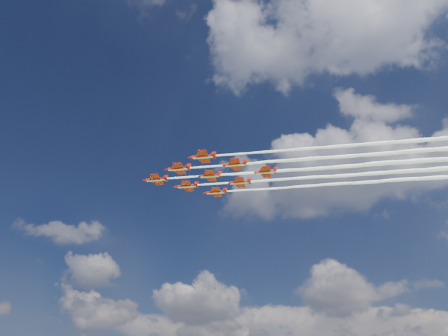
{
  "coord_description": "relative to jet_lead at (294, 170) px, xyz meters",
  "views": [
    {
      "loc": [
        76.1,
        -126.8,
        4.0
      ],
      "look_at": [
        9.94,
        2.75,
        86.91
      ],
      "focal_mm": 35.0,
      "sensor_mm": 36.0,
      "label": 1
    }
  ],
  "objects": [
    {
      "name": "jet_lead",
      "position": [
        0.0,
        0.0,
        0.0
      ],
      "size": [
        109.32,
        40.43,
        2.62
      ],
      "rotation": [
        0.0,
        0.0,
        0.33
      ],
      "color": "#B7150A"
    },
    {
      "name": "jet_row2_port",
      "position": [
        12.56,
        -3.41,
        0.0
      ],
      "size": [
        109.32,
        40.43,
        2.62
      ],
      "rotation": [
        0.0,
        0.0,
        0.33
      ],
      "color": "#B7150A"
    },
    {
      "name": "jet_row2_starb",
      "position": [
        7.9,
        10.35,
        0.0
      ],
      "size": [
        109.32,
        40.43,
        2.62
      ],
      "rotation": [
        0.0,
        0.0,
        0.33
      ],
      "color": "#B7150A"
    },
    {
      "name": "jet_row3_port",
      "position": [
        25.13,
        -6.82,
        0.0
      ],
      "size": [
        109.32,
        40.43,
        2.62
      ],
      "rotation": [
        0.0,
        0.0,
        0.33
      ],
      "color": "#B7150A"
    },
    {
      "name": "jet_row3_centre",
      "position": [
        20.47,
        6.94,
        0.0
      ],
      "size": [
        109.32,
        40.43,
        2.62
      ],
      "rotation": [
        0.0,
        0.0,
        0.33
      ],
      "color": "#B7150A"
    },
    {
      "name": "jet_row3_starb",
      "position": [
        15.8,
        20.69,
        0.0
      ],
      "size": [
        109.32,
        40.43,
        2.62
      ],
      "rotation": [
        0.0,
        0.0,
        0.33
      ],
      "color": "#B7150A"
    },
    {
      "name": "jet_row4_port",
      "position": [
        33.03,
        3.53,
        0.0
      ],
      "size": [
        109.32,
        40.43,
        2.62
      ],
      "rotation": [
        0.0,
        0.0,
        0.33
      ],
      "color": "#B7150A"
    },
    {
      "name": "jet_row4_starb",
      "position": [
        28.37,
        17.28,
        0.0
      ],
      "size": [
        109.32,
        40.43,
        2.62
      ],
      "rotation": [
        0.0,
        0.0,
        0.33
      ],
      "color": "#B7150A"
    },
    {
      "name": "jet_tail",
      "position": [
        40.93,
        13.87,
        0.0
      ],
      "size": [
        109.32,
        40.43,
        2.62
      ],
      "rotation": [
        0.0,
        0.0,
        0.33
      ],
      "color": "#B7150A"
    }
  ]
}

